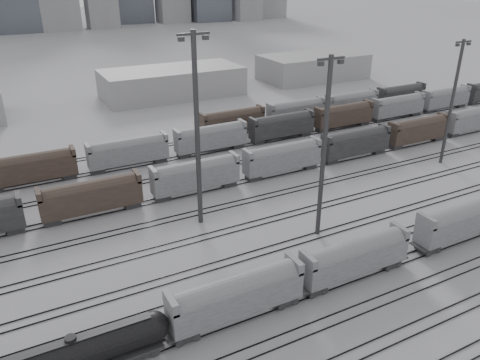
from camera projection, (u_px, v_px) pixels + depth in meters
name	position (u px, v px, depth m)	size (l,w,h in m)	color
ground	(366.00, 279.00, 56.94)	(900.00, 900.00, 0.00)	#AEAEB3
tracks	(288.00, 217.00, 71.01)	(220.00, 71.50, 0.16)	black
tank_car_b	(74.00, 355.00, 42.38)	(18.15, 3.03, 4.49)	black
hopper_car_a	(236.00, 294.00, 49.08)	(15.06, 2.99, 5.39)	black
hopper_car_b	(355.00, 256.00, 55.85)	(14.53, 2.89, 5.20)	black
hopper_car_c	(463.00, 219.00, 63.68)	(15.10, 3.00, 5.40)	black
light_mast_b	(197.00, 128.00, 63.67)	(4.41, 0.71, 27.56)	#373739
light_mast_c	(324.00, 146.00, 61.21)	(4.01, 0.64, 25.04)	#373739
light_mast_d	(452.00, 100.00, 85.67)	(3.72, 0.59, 23.24)	#373739
bg_string_near	(282.00, 159.00, 84.94)	(151.00, 3.00, 5.60)	gray
bg_string_mid	(282.00, 127.00, 102.05)	(151.00, 3.00, 5.60)	black
bg_string_far	(324.00, 108.00, 115.87)	(66.00, 3.00, 5.60)	#47342D
warehouse_mid	(172.00, 82.00, 136.07)	(40.00, 18.00, 8.00)	#9A9A9D
warehouse_right	(313.00, 67.00, 157.12)	(35.00, 18.00, 8.00)	#9A9A9D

